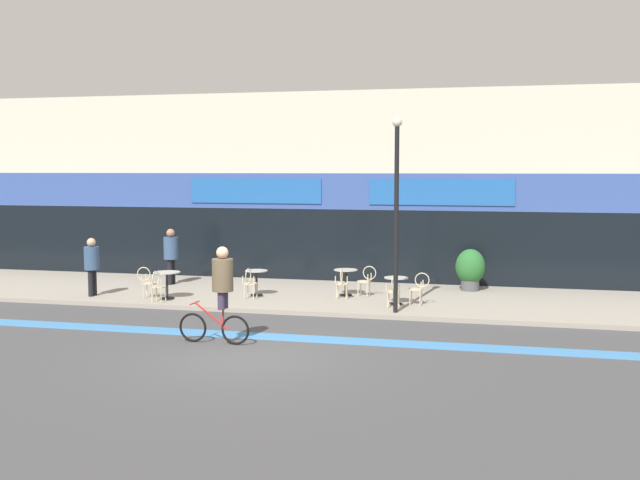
# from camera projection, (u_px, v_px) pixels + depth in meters

# --- Properties ---
(ground_plane) EXTENTS (120.00, 120.00, 0.00)m
(ground_plane) POSITION_uv_depth(u_px,v_px,m) (249.00, 358.00, 15.37)
(ground_plane) COLOR #424244
(sidewalk_slab) EXTENTS (40.00, 5.50, 0.12)m
(sidewalk_slab) POSITION_uv_depth(u_px,v_px,m) (327.00, 296.00, 22.39)
(sidewalk_slab) COLOR gray
(sidewalk_slab) RESTS_ON ground
(storefront_facade) EXTENTS (40.00, 4.06, 6.43)m
(storefront_facade) POSITION_uv_depth(u_px,v_px,m) (356.00, 188.00, 26.66)
(storefront_facade) COLOR beige
(storefront_facade) RESTS_ON ground
(bike_lane_stripe) EXTENTS (36.00, 0.70, 0.01)m
(bike_lane_stripe) POSITION_uv_depth(u_px,v_px,m) (276.00, 337.00, 17.24)
(bike_lane_stripe) COLOR #3D7AB7
(bike_lane_stripe) RESTS_ON ground
(bistro_table_0) EXTENTS (0.77, 0.77, 0.78)m
(bistro_table_0) POSITION_uv_depth(u_px,v_px,m) (167.00, 279.00, 21.64)
(bistro_table_0) COLOR black
(bistro_table_0) RESTS_ON sidewalk_slab
(bistro_table_1) EXTENTS (0.67, 0.67, 0.75)m
(bistro_table_1) POSITION_uv_depth(u_px,v_px,m) (256.00, 278.00, 22.18)
(bistro_table_1) COLOR black
(bistro_table_1) RESTS_ON sidewalk_slab
(bistro_table_2) EXTENTS (0.70, 0.70, 0.77)m
(bistro_table_2) POSITION_uv_depth(u_px,v_px,m) (346.00, 277.00, 22.19)
(bistro_table_2) COLOR black
(bistro_table_2) RESTS_ON sidewalk_slab
(bistro_table_3) EXTENTS (0.67, 0.67, 0.75)m
(bistro_table_3) POSITION_uv_depth(u_px,v_px,m) (396.00, 285.00, 20.76)
(bistro_table_3) COLOR black
(bistro_table_3) RESTS_ON sidewalk_slab
(cafe_chair_0_near) EXTENTS (0.41, 0.58, 0.90)m
(cafe_chair_0_near) POSITION_uv_depth(u_px,v_px,m) (157.00, 284.00, 21.03)
(cafe_chair_0_near) COLOR beige
(cafe_chair_0_near) RESTS_ON sidewalk_slab
(cafe_chair_0_side) EXTENTS (0.59, 0.43, 0.90)m
(cafe_chair_0_side) POSITION_uv_depth(u_px,v_px,m) (147.00, 280.00, 21.78)
(cafe_chair_0_side) COLOR beige
(cafe_chair_0_side) RESTS_ON sidewalk_slab
(cafe_chair_1_near) EXTENTS (0.42, 0.58, 0.90)m
(cafe_chair_1_near) POSITION_uv_depth(u_px,v_px,m) (250.00, 281.00, 21.58)
(cafe_chair_1_near) COLOR beige
(cafe_chair_1_near) RESTS_ON sidewalk_slab
(cafe_chair_2_near) EXTENTS (0.43, 0.59, 0.90)m
(cafe_chair_2_near) POSITION_uv_depth(u_px,v_px,m) (342.00, 281.00, 21.58)
(cafe_chair_2_near) COLOR beige
(cafe_chair_2_near) RESTS_ON sidewalk_slab
(cafe_chair_2_side) EXTENTS (0.60, 0.45, 0.90)m
(cafe_chair_2_side) POSITION_uv_depth(u_px,v_px,m) (366.00, 279.00, 22.04)
(cafe_chair_2_side) COLOR beige
(cafe_chair_2_side) RESTS_ON sidewalk_slab
(cafe_chair_3_near) EXTENTS (0.41, 0.58, 0.90)m
(cafe_chair_3_near) POSITION_uv_depth(u_px,v_px,m) (393.00, 289.00, 20.15)
(cafe_chair_3_near) COLOR beige
(cafe_chair_3_near) RESTS_ON sidewalk_slab
(cafe_chair_3_side) EXTENTS (0.58, 0.42, 0.90)m
(cafe_chair_3_side) POSITION_uv_depth(u_px,v_px,m) (419.00, 286.00, 20.61)
(cafe_chair_3_side) COLOR beige
(cafe_chair_3_side) RESTS_ON sidewalk_slab
(planter_pot) EXTENTS (0.90, 0.90, 1.29)m
(planter_pot) POSITION_uv_depth(u_px,v_px,m) (470.00, 269.00, 23.06)
(planter_pot) COLOR #4C4C51
(planter_pot) RESTS_ON sidewalk_slab
(lamp_post) EXTENTS (0.26, 0.26, 5.07)m
(lamp_post) POSITION_uv_depth(u_px,v_px,m) (396.00, 200.00, 19.31)
(lamp_post) COLOR black
(lamp_post) RESTS_ON sidewalk_slab
(cyclist_0) EXTENTS (1.68, 0.51, 2.17)m
(cyclist_0) POSITION_uv_depth(u_px,v_px,m) (221.00, 286.00, 16.46)
(cyclist_0) COLOR black
(cyclist_0) RESTS_ON ground
(pedestrian_near_end) EXTENTS (0.47, 0.47, 1.72)m
(pedestrian_near_end) POSITION_uv_depth(u_px,v_px,m) (92.00, 262.00, 22.04)
(pedestrian_near_end) COLOR black
(pedestrian_near_end) RESTS_ON sidewalk_slab
(pedestrian_far_end) EXTENTS (0.52, 0.52, 1.81)m
(pedestrian_far_end) POSITION_uv_depth(u_px,v_px,m) (171.00, 251.00, 24.25)
(pedestrian_far_end) COLOR black
(pedestrian_far_end) RESTS_ON sidewalk_slab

